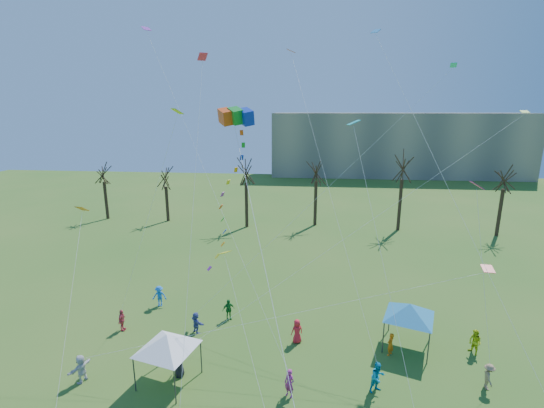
# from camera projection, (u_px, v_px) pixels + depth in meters

# --- Properties ---
(distant_building) EXTENTS (60.00, 14.00, 15.00)m
(distant_building) POSITION_uv_depth(u_px,v_px,m) (396.00, 144.00, 92.52)
(distant_building) COLOR gray
(distant_building) RESTS_ON ground
(bare_tree_row) EXTENTS (68.01, 8.21, 10.80)m
(bare_tree_row) POSITION_uv_depth(u_px,v_px,m) (346.00, 179.00, 49.93)
(bare_tree_row) COLOR black
(bare_tree_row) RESTS_ON ground
(big_box_kite) EXTENTS (3.63, 7.09, 18.12)m
(big_box_kite) POSITION_uv_depth(u_px,v_px,m) (232.00, 204.00, 21.66)
(big_box_kite) COLOR #E34610
(big_box_kite) RESTS_ON ground
(canopy_tent_white) EXTENTS (4.06, 4.06, 3.15)m
(canopy_tent_white) POSITION_uv_depth(u_px,v_px,m) (167.00, 342.00, 21.90)
(canopy_tent_white) COLOR #3F3F44
(canopy_tent_white) RESTS_ON ground
(canopy_tent_blue) EXTENTS (4.03, 4.03, 3.20)m
(canopy_tent_blue) POSITION_uv_depth(u_px,v_px,m) (410.00, 310.00, 25.25)
(canopy_tent_blue) COLOR #3F3F44
(canopy_tent_blue) RESTS_ON ground
(festival_crowd) EXTENTS (25.88, 14.43, 1.85)m
(festival_crowd) POSITION_uv_depth(u_px,v_px,m) (268.00, 362.00, 22.98)
(festival_crowd) COLOR #B21638
(festival_crowd) RESTS_ON ground
(small_kites_aloft) EXTENTS (29.16, 19.61, 32.81)m
(small_kites_aloft) POSITION_uv_depth(u_px,v_px,m) (306.00, 140.00, 24.82)
(small_kites_aloft) COLOR orange
(small_kites_aloft) RESTS_ON ground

